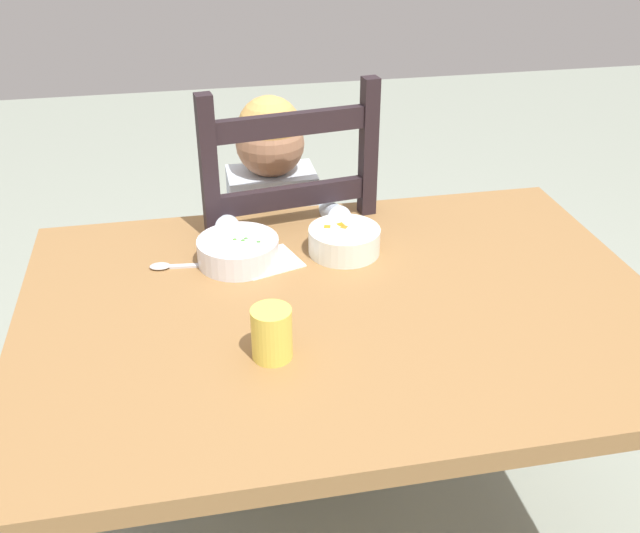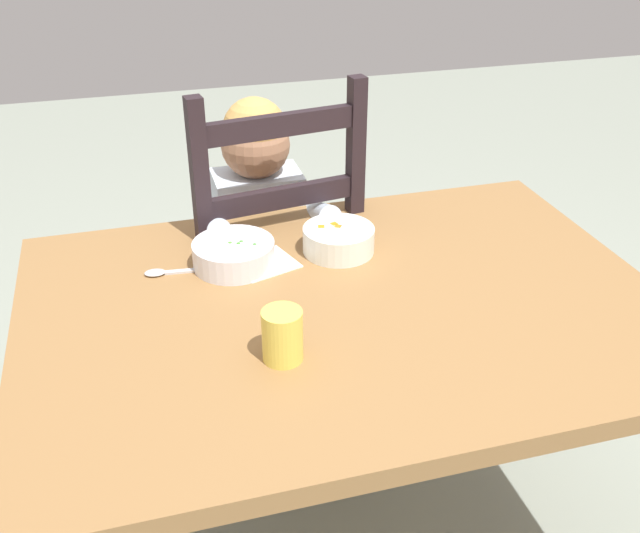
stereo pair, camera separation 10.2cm
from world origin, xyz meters
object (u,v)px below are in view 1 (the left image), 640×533
bowl_of_carrots (344,240)px  spoon (170,266)px  dining_chair (279,277)px  bowl_of_peas (238,250)px  drinking_cup (272,333)px  child_figure (274,225)px  dining_table (342,342)px

bowl_of_carrots → spoon: size_ratio=1.14×
dining_chair → bowl_of_peas: size_ratio=5.94×
drinking_cup → dining_chair: bearing=81.2°
bowl_of_carrots → child_figure: bearing=111.8°
dining_table → bowl_of_peas: bearing=133.0°
dining_table → drinking_cup: (-0.16, -0.15, 0.15)m
bowl_of_peas → drinking_cup: 0.35m
bowl_of_peas → dining_table: bearing=-47.0°
dining_table → drinking_cup: drinking_cup is taller
bowl_of_carrots → drinking_cup: (-0.21, -0.35, 0.02)m
dining_chair → spoon: dining_chair is taller
bowl_of_peas → bowl_of_carrots: (0.23, 0.00, 0.00)m
child_figure → bowl_of_peas: size_ratio=5.54×
child_figure → dining_chair: bearing=22.3°
dining_table → drinking_cup: 0.26m
bowl_of_peas → spoon: size_ratio=1.26×
dining_table → bowl_of_peas: (-0.19, 0.20, 0.13)m
spoon → drinking_cup: (0.17, -0.35, 0.04)m
spoon → drinking_cup: drinking_cup is taller
bowl_of_peas → dining_chair: bearing=67.1°
dining_chair → drinking_cup: size_ratio=10.76×
bowl_of_carrots → spoon: (-0.38, 0.00, -0.03)m
dining_chair → spoon: 0.46m
bowl_of_carrots → bowl_of_peas: bearing=-180.0°
bowl_of_peas → bowl_of_carrots: size_ratio=1.11×
bowl_of_peas → spoon: bearing=178.8°
child_figure → spoon: 0.40m
bowl_of_carrots → dining_table: bearing=-103.3°
dining_table → bowl_of_carrots: 0.24m
bowl_of_carrots → dining_chair: bearing=110.2°
drinking_cup → child_figure: bearing=81.9°
dining_chair → child_figure: 0.16m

